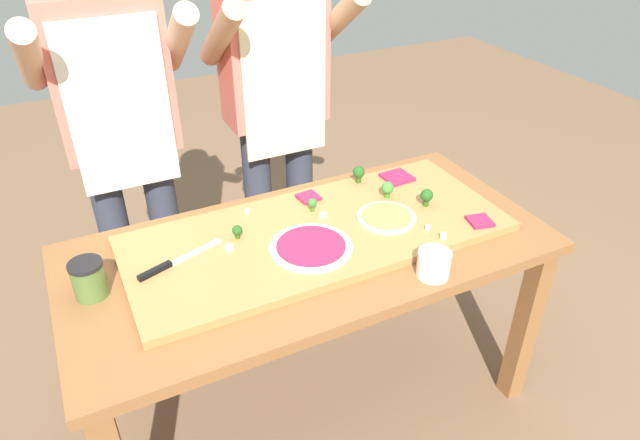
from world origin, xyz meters
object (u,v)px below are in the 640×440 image
at_px(broccoli_floret_back_mid, 312,204).
at_px(pizza_slice_center, 308,197).
at_px(chefs_knife, 169,264).
at_px(pizza_whole_beet_magenta, 311,247).
at_px(broccoli_floret_back_left, 237,231).
at_px(cook_left, 120,124).
at_px(flour_cup, 434,265).
at_px(cheese_crumble_e, 443,236).
at_px(cheese_crumble_b, 229,248).
at_px(sauce_jar, 89,279).
at_px(broccoli_floret_front_mid, 427,196).
at_px(broccoli_floret_center_right, 359,173).
at_px(pizza_slice_near_left, 397,177).
at_px(cook_right, 276,97).
at_px(pizza_slice_near_right, 480,221).
at_px(pizza_whole_pesto_green, 386,217).
at_px(cheese_crumble_a, 428,228).
at_px(broccoli_floret_center_left, 387,188).
at_px(cheese_crumble_c, 248,211).
at_px(prep_table, 310,270).
at_px(cheese_crumble_d, 323,216).

bearing_deg(broccoli_floret_back_mid, pizza_slice_center, 74.17).
distance_m(chefs_knife, pizza_whole_beet_magenta, 0.44).
relative_size(broccoli_floret_back_left, cook_left, 0.03).
bearing_deg(flour_cup, cheese_crumble_e, 43.41).
height_order(chefs_knife, cheese_crumble_b, cheese_crumble_b).
bearing_deg(sauce_jar, broccoli_floret_front_mid, -2.86).
bearing_deg(pizza_slice_center, cheese_crumble_b, -153.68).
xyz_separation_m(broccoli_floret_center_right, flour_cup, (-0.06, -0.56, -0.03)).
xyz_separation_m(pizza_slice_near_left, broccoli_floret_center_right, (-0.15, 0.04, 0.03)).
bearing_deg(cook_right, pizza_slice_near_left, -56.12).
distance_m(broccoli_floret_back_left, cook_left, 0.64).
bearing_deg(pizza_slice_near_right, cook_left, 139.92).
bearing_deg(cook_left, flour_cup, -53.84).
bearing_deg(chefs_knife, pizza_slice_near_right, -12.80).
bearing_deg(cook_right, pizza_whole_pesto_green, -80.37).
bearing_deg(pizza_slice_near_left, broccoli_floret_center_right, 164.78).
xyz_separation_m(chefs_knife, cheese_crumble_b, (0.19, -0.00, 0.00)).
height_order(pizza_whole_beet_magenta, pizza_whole_pesto_green, same).
relative_size(pizza_slice_center, broccoli_floret_back_mid, 1.47).
height_order(pizza_slice_near_left, cook_right, cook_right).
xyz_separation_m(cheese_crumble_a, flour_cup, (-0.10, -0.18, 0.00)).
xyz_separation_m(pizza_whole_beet_magenta, pizza_slice_center, (0.13, 0.29, -0.00)).
xyz_separation_m(pizza_slice_near_right, cheese_crumble_b, (-0.81, 0.22, 0.00)).
distance_m(pizza_whole_pesto_green, cheese_crumble_e, 0.21).
height_order(broccoli_floret_center_left, broccoli_floret_back_left, broccoli_floret_center_left).
distance_m(broccoli_floret_back_left, cheese_crumble_b, 0.07).
bearing_deg(cheese_crumble_c, broccoli_floret_center_right, 2.79).
distance_m(broccoli_floret_center_left, cook_right, 0.62).
height_order(cheese_crumble_c, flour_cup, flour_cup).
bearing_deg(pizza_slice_near_right, cheese_crumble_b, 164.58).
xyz_separation_m(broccoli_floret_center_left, cheese_crumble_c, (-0.49, 0.12, -0.03)).
bearing_deg(broccoli_floret_back_mid, cheese_crumble_c, 157.46).
height_order(broccoli_floret_center_left, sauce_jar, sauce_jar).
bearing_deg(broccoli_floret_center_left, cheese_crumble_a, -88.10).
height_order(prep_table, cheese_crumble_c, cheese_crumble_c).
height_order(broccoli_floret_back_mid, cheese_crumble_d, broccoli_floret_back_mid).
xyz_separation_m(broccoli_floret_front_mid, cheese_crumble_b, (-0.71, 0.05, -0.03)).
xyz_separation_m(pizza_slice_center, sauce_jar, (-0.78, -0.17, 0.02)).
bearing_deg(broccoli_floret_back_left, cheese_crumble_c, 57.75).
height_order(prep_table, chefs_knife, chefs_knife).
relative_size(broccoli_floret_center_right, broccoli_floret_back_mid, 1.35).
distance_m(prep_table, broccoli_floret_front_mid, 0.49).
distance_m(prep_table, pizza_slice_center, 0.29).
xyz_separation_m(cheese_crumble_a, sauce_jar, (-1.05, 0.18, 0.02)).
distance_m(pizza_slice_near_right, cook_left, 1.33).
distance_m(pizza_slice_center, flour_cup, 0.56).
bearing_deg(cheese_crumble_b, cook_left, 106.97).
bearing_deg(cheese_crumble_a, sauce_jar, 169.98).
bearing_deg(pizza_slice_near_right, flour_cup, -155.09).
distance_m(broccoli_floret_back_mid, cheese_crumble_d, 0.06).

